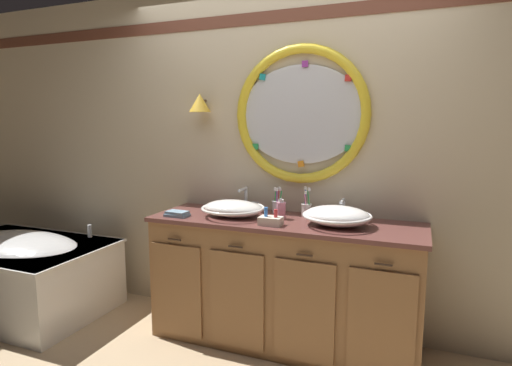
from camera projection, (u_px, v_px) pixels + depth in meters
The scene contains 13 objects.
ground_plane at pixel (255, 357), 2.79m from camera, with size 14.00×14.00×0.00m, color tan.
back_wall_assembly at pixel (285, 155), 3.14m from camera, with size 6.40×0.26×2.60m.
vanity_counter at pixel (283, 282), 2.93m from camera, with size 1.89×0.61×0.90m.
bathtub at pixel (20, 270), 3.47m from camera, with size 1.46×0.93×0.68m.
sink_basin_left at pixel (233, 208), 2.97m from camera, with size 0.46×0.46×0.12m.
sink_basin_right at pixel (337, 216), 2.70m from camera, with size 0.45×0.45×0.13m.
faucet_set_left at pixel (245, 201), 3.18m from camera, with size 0.21×0.15×0.18m.
faucet_set_right at pixel (343, 210), 2.91m from camera, with size 0.21×0.13×0.14m.
toothbrush_holder_left at pixel (277, 206), 3.07m from camera, with size 0.09×0.09×0.20m.
toothbrush_holder_right at pixel (306, 209), 2.98m from camera, with size 0.08×0.08×0.21m.
soap_dispenser at pixel (281, 210), 2.90m from camera, with size 0.06×0.07×0.15m.
folded_hand_towel at pixel (177, 214), 2.97m from camera, with size 0.17×0.11×0.04m.
toiletry_basket at pixel (271, 220), 2.72m from camera, with size 0.15×0.10×0.12m.
Camera 1 is at (0.96, -2.41, 1.56)m, focal length 29.12 mm.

